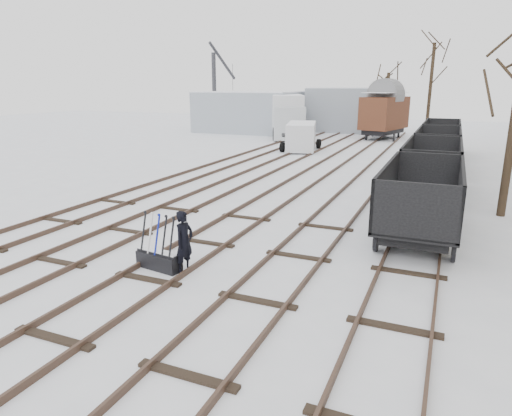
{
  "coord_description": "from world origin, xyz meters",
  "views": [
    {
      "loc": [
        6.68,
        -8.68,
        4.77
      ],
      "look_at": [
        1.51,
        3.41,
        1.2
      ],
      "focal_mm": 32.0,
      "sensor_mm": 36.0,
      "label": 1
    }
  ],
  "objects_px": {
    "freight_wagon_a": "(420,210)",
    "box_van_wagon": "(385,112)",
    "lorry": "(287,115)",
    "panel_van": "(301,136)",
    "crane": "(216,108)",
    "worker": "(184,242)",
    "ground_frame": "(159,259)"
  },
  "relations": [
    {
      "from": "ground_frame",
      "to": "freight_wagon_a",
      "type": "relative_size",
      "value": 0.26
    },
    {
      "from": "worker",
      "to": "crane",
      "type": "distance_m",
      "value": 38.3
    },
    {
      "from": "freight_wagon_a",
      "to": "box_van_wagon",
      "type": "height_order",
      "value": "box_van_wagon"
    },
    {
      "from": "ground_frame",
      "to": "crane",
      "type": "bearing_deg",
      "value": 124.61
    },
    {
      "from": "box_van_wagon",
      "to": "crane",
      "type": "relative_size",
      "value": 0.66
    },
    {
      "from": "worker",
      "to": "freight_wagon_a",
      "type": "height_order",
      "value": "freight_wagon_a"
    },
    {
      "from": "freight_wagon_a",
      "to": "lorry",
      "type": "distance_m",
      "value": 29.32
    },
    {
      "from": "lorry",
      "to": "ground_frame",
      "type": "bearing_deg",
      "value": -98.93
    },
    {
      "from": "worker",
      "to": "lorry",
      "type": "relative_size",
      "value": 0.19
    },
    {
      "from": "freight_wagon_a",
      "to": "lorry",
      "type": "relative_size",
      "value": 0.65
    },
    {
      "from": "ground_frame",
      "to": "box_van_wagon",
      "type": "relative_size",
      "value": 0.25
    },
    {
      "from": "crane",
      "to": "panel_van",
      "type": "bearing_deg",
      "value": -36.13
    },
    {
      "from": "worker",
      "to": "freight_wagon_a",
      "type": "relative_size",
      "value": 0.29
    },
    {
      "from": "ground_frame",
      "to": "lorry",
      "type": "height_order",
      "value": "lorry"
    },
    {
      "from": "ground_frame",
      "to": "box_van_wagon",
      "type": "bearing_deg",
      "value": 97.08
    },
    {
      "from": "freight_wagon_a",
      "to": "panel_van",
      "type": "distance_m",
      "value": 20.23
    },
    {
      "from": "box_van_wagon",
      "to": "crane",
      "type": "distance_m",
      "value": 17.58
    },
    {
      "from": "worker",
      "to": "lorry",
      "type": "bearing_deg",
      "value": 22.31
    },
    {
      "from": "panel_van",
      "to": "box_van_wagon",
      "type": "bearing_deg",
      "value": 51.34
    },
    {
      "from": "worker",
      "to": "panel_van",
      "type": "height_order",
      "value": "panel_van"
    },
    {
      "from": "crane",
      "to": "worker",
      "type": "bearing_deg",
      "value": -59.17
    },
    {
      "from": "freight_wagon_a",
      "to": "ground_frame",
      "type": "bearing_deg",
      "value": -138.35
    },
    {
      "from": "box_van_wagon",
      "to": "ground_frame",
      "type": "bearing_deg",
      "value": -77.04
    },
    {
      "from": "box_van_wagon",
      "to": "crane",
      "type": "bearing_deg",
      "value": -167.99
    },
    {
      "from": "worker",
      "to": "panel_van",
      "type": "xyz_separation_m",
      "value": [
        -4.22,
        23.17,
        0.24
      ]
    },
    {
      "from": "freight_wagon_a",
      "to": "box_van_wagon",
      "type": "bearing_deg",
      "value": 100.36
    },
    {
      "from": "ground_frame",
      "to": "panel_van",
      "type": "relative_size",
      "value": 0.3
    },
    {
      "from": "lorry",
      "to": "crane",
      "type": "height_order",
      "value": "crane"
    },
    {
      "from": "freight_wagon_a",
      "to": "lorry",
      "type": "xyz_separation_m",
      "value": [
        -13.65,
        25.93,
        1.08
      ]
    },
    {
      "from": "box_van_wagon",
      "to": "lorry",
      "type": "xyz_separation_m",
      "value": [
        -8.54,
        -2.0,
        -0.41
      ]
    },
    {
      "from": "freight_wagon_a",
      "to": "lorry",
      "type": "bearing_deg",
      "value": 117.76
    },
    {
      "from": "box_van_wagon",
      "to": "lorry",
      "type": "bearing_deg",
      "value": -152.03
    }
  ]
}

